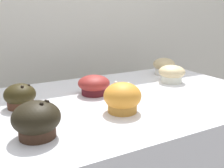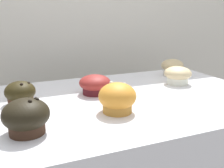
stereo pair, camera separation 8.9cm
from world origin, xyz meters
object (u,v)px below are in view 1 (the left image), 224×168
object	(u,v)px
muffin_back_right	(172,73)
muffin_front_right	(164,66)
muffin_back_center	(94,85)
muffin_back_left	(20,96)
muffin_front_left	(37,120)
muffin_front_center	(122,98)

from	to	relation	value
muffin_back_right	muffin_front_right	world-z (taller)	muffin_front_right
muffin_back_right	muffin_front_right	size ratio (longest dim) A/B	1.09
muffin_back_right	muffin_back_center	world-z (taller)	muffin_back_right
muffin_back_left	muffin_front_left	size ratio (longest dim) A/B	0.84
muffin_front_right	muffin_back_center	world-z (taller)	muffin_front_right
muffin_back_right	muffin_front_left	distance (m)	0.65
muffin_front_center	muffin_front_right	distance (m)	0.51
muffin_back_right	muffin_front_left	size ratio (longest dim) A/B	0.97
muffin_front_left	muffin_back_center	distance (m)	0.35
muffin_back_left	muffin_front_right	bearing A→B (deg)	11.14
muffin_back_left	muffin_front_left	world-z (taller)	muffin_front_left
muffin_front_right	muffin_front_left	bearing A→B (deg)	-152.04
muffin_front_center	muffin_front_left	bearing A→B (deg)	-170.53
muffin_front_left	muffin_front_right	bearing A→B (deg)	27.96
muffin_back_right	muffin_front_left	world-z (taller)	muffin_front_left
muffin_back_left	muffin_front_center	bearing A→B (deg)	-35.28
muffin_back_left	muffin_back_center	world-z (taller)	muffin_back_left
muffin_back_left	muffin_front_right	distance (m)	0.68
muffin_front_right	muffin_back_center	distance (m)	0.43
muffin_back_left	muffin_back_right	world-z (taller)	muffin_back_left
muffin_front_left	muffin_back_center	xyz separation A→B (m)	(0.25, 0.24, -0.01)
muffin_back_right	muffin_back_center	bearing A→B (deg)	178.97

